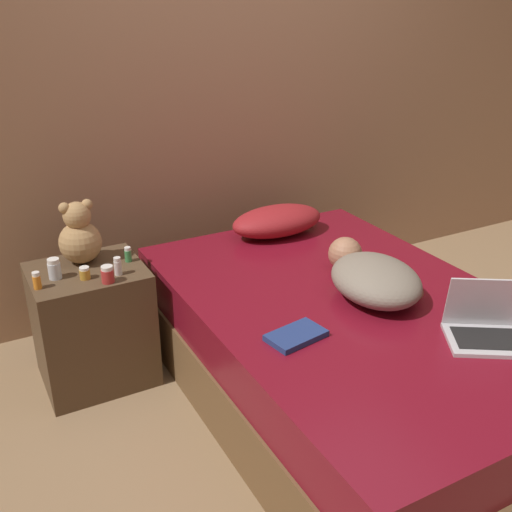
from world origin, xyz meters
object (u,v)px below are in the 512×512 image
at_px(laptop, 486,326).
at_px(bottle_clear, 54,269).
at_px(teddy_bear, 80,236).
at_px(bottle_green, 128,254).
at_px(bottle_amber, 85,273).
at_px(bottle_white, 118,266).
at_px(person_lying, 372,276).
at_px(book, 296,336).
at_px(pillow, 277,221).
at_px(bottle_red, 108,274).
at_px(bottle_orange, 37,281).

distance_m(laptop, bottle_clear, 1.79).
distance_m(teddy_bear, bottle_green, 0.23).
height_order(bottle_amber, bottle_clear, bottle_clear).
height_order(bottle_white, bottle_green, bottle_white).
distance_m(laptop, bottle_green, 1.57).
height_order(person_lying, book, person_lying).
distance_m(laptop, teddy_bear, 1.77).
bearing_deg(book, pillow, 63.83).
relative_size(bottle_amber, bottle_red, 0.73).
bearing_deg(book, person_lying, 18.07).
bearing_deg(teddy_bear, laptop, -46.54).
bearing_deg(bottle_clear, person_lying, -28.99).
bearing_deg(person_lying, bottle_red, 163.25).
bearing_deg(bottle_clear, book, -48.78).
distance_m(teddy_bear, bottle_amber, 0.21).
relative_size(bottle_amber, bottle_white, 0.67).
bearing_deg(laptop, book, -175.84).
xyz_separation_m(teddy_bear, bottle_amber, (-0.03, -0.18, -0.10)).
distance_m(bottle_clear, bottle_green, 0.33).
relative_size(bottle_white, bottle_orange, 1.08).
bearing_deg(teddy_bear, bottle_orange, -141.76).
xyz_separation_m(laptop, teddy_bear, (-1.21, 1.28, 0.14)).
xyz_separation_m(person_lying, bottle_red, (-1.01, 0.52, 0.02)).
relative_size(teddy_bear, bottle_green, 4.19).
xyz_separation_m(laptop, bottle_orange, (-1.44, 1.10, 0.05)).
relative_size(teddy_bear, bottle_clear, 3.20).
bearing_deg(bottle_red, bottle_orange, 163.49).
distance_m(pillow, book, 1.06).
xyz_separation_m(bottle_green, bottle_red, (-0.14, -0.17, 0.00)).
bearing_deg(bottle_amber, bottle_clear, 149.96).
height_order(laptop, bottle_green, laptop).
distance_m(bottle_white, book, 0.88).
bearing_deg(laptop, bottle_red, 171.01).
bearing_deg(bottle_green, teddy_bear, 152.88).
bearing_deg(person_lying, bottle_white, 159.38).
relative_size(bottle_white, bottle_green, 1.16).
bearing_deg(bottle_red, bottle_clear, 142.66).
bearing_deg(person_lying, bottle_green, 152.11).
distance_m(bottle_white, bottle_green, 0.14).
relative_size(bottle_amber, book, 0.23).
bearing_deg(bottle_red, bottle_white, 41.23).
xyz_separation_m(bottle_clear, bottle_green, (0.33, 0.02, -0.01)).
relative_size(teddy_bear, bottle_red, 3.89).
xyz_separation_m(teddy_bear, bottle_red, (0.05, -0.26, -0.09)).
height_order(bottle_orange, bottle_green, bottle_orange).
distance_m(bottle_white, bottle_red, 0.08).
relative_size(bottle_white, bottle_red, 1.08).
bearing_deg(bottle_white, bottle_red, -138.77).
bearing_deg(person_lying, bottle_orange, 165.41).
relative_size(pillow, bottle_white, 6.33).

